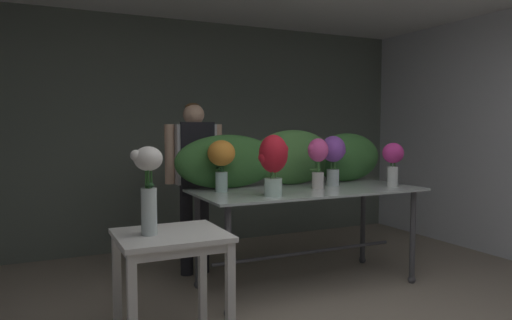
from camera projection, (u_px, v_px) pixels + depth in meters
The scene contains 13 objects.
ground_plane at pixel (266, 286), 4.16m from camera, with size 7.82×7.82×0.00m, color gray.
wall_back at pixel (199, 134), 5.67m from camera, with size 5.51×0.12×2.63m, color slate.
wall_right at pixel (487, 135), 5.25m from camera, with size 0.12×3.68×2.63m, color silver.
display_table_glass at pixel (307, 204), 4.14m from camera, with size 1.98×0.90×0.87m.
side_table_white at pixel (171, 250), 2.90m from camera, with size 0.66×0.59×0.76m.
florist at pixel (194, 170), 4.46m from camera, with size 0.56×0.24×1.63m.
foliage_backdrop at pixel (292, 159), 4.43m from camera, with size 2.14×0.29×0.51m.
vase_magenta_lilies at pixel (393, 159), 4.28m from camera, with size 0.21×0.19×0.40m.
vase_violet_carnations at pixel (333, 154), 4.34m from camera, with size 0.25×0.22×0.46m.
vase_crimson_anemones at pixel (273, 160), 3.68m from camera, with size 0.24×0.23×0.48m.
vase_fuchsia_ranunculus at pixel (318, 158), 4.12m from camera, with size 0.19×0.18×0.44m.
vase_sunset_peonies at pixel (221, 159), 3.92m from camera, with size 0.23×0.23×0.43m.
vase_white_roses_tall at pixel (148, 184), 2.81m from camera, with size 0.19×0.17×0.53m.
Camera 1 is at (-1.83, -1.86, 1.41)m, focal length 33.21 mm.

